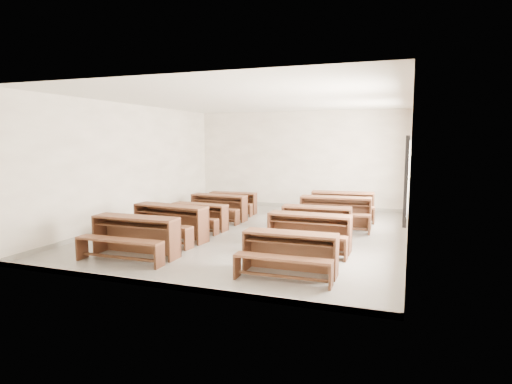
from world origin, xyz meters
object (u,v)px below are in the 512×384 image
(desk_set_1, at_px, (169,220))
(desk_set_2, at_px, (199,215))
(desk_set_5, at_px, (289,250))
(desk_set_8, at_px, (335,210))
(desk_set_3, at_px, (218,206))
(desk_set_4, at_px, (233,201))
(desk_set_9, at_px, (342,203))
(desk_set_0, at_px, (134,234))
(desk_set_7, at_px, (316,219))
(desk_set_6, at_px, (309,230))

(desk_set_1, height_order, desk_set_2, desk_set_1)
(desk_set_5, height_order, desk_set_8, desk_set_8)
(desk_set_3, height_order, desk_set_4, desk_set_3)
(desk_set_1, distance_m, desk_set_9, 5.11)
(desk_set_0, bearing_deg, desk_set_9, 58.41)
(desk_set_3, relative_size, desk_set_7, 1.00)
(desk_set_3, distance_m, desk_set_4, 1.18)
(desk_set_9, bearing_deg, desk_set_0, -127.52)
(desk_set_1, bearing_deg, desk_set_4, 96.74)
(desk_set_5, bearing_deg, desk_set_3, 127.39)
(desk_set_3, distance_m, desk_set_6, 3.98)
(desk_set_6, distance_m, desk_set_9, 3.77)
(desk_set_1, distance_m, desk_set_8, 4.21)
(desk_set_2, xyz_separation_m, desk_set_9, (3.20, 2.65, 0.08))
(desk_set_3, bearing_deg, desk_set_9, 24.43)
(desk_set_2, xyz_separation_m, desk_set_8, (3.21, 1.35, 0.09))
(desk_set_3, height_order, desk_set_8, desk_set_8)
(desk_set_1, height_order, desk_set_9, desk_set_1)
(desk_set_1, distance_m, desk_set_4, 3.76)
(desk_set_1, bearing_deg, desk_set_2, 91.96)
(desk_set_3, xyz_separation_m, desk_set_7, (3.04, -1.14, -0.00))
(desk_set_1, height_order, desk_set_5, desk_set_1)
(desk_set_7, relative_size, desk_set_8, 0.89)
(desk_set_2, bearing_deg, desk_set_0, -86.23)
(desk_set_2, distance_m, desk_set_7, 2.97)
(desk_set_2, height_order, desk_set_4, desk_set_2)
(desk_set_4, bearing_deg, desk_set_1, -93.21)
(desk_set_2, bearing_deg, desk_set_9, 43.69)
(desk_set_0, bearing_deg, desk_set_1, 92.75)
(desk_set_1, xyz_separation_m, desk_set_8, (3.30, 2.61, 0.00))
(desk_set_3, bearing_deg, desk_set_7, -18.38)
(desk_set_0, xyz_separation_m, desk_set_3, (-0.06, 4.00, -0.04))
(desk_set_3, relative_size, desk_set_6, 0.97)
(desk_set_7, bearing_deg, desk_set_0, -139.32)
(desk_set_0, distance_m, desk_set_6, 3.46)
(desk_set_2, height_order, desk_set_3, desk_set_3)
(desk_set_9, bearing_deg, desk_set_5, -97.34)
(desk_set_6, bearing_deg, desk_set_8, 86.82)
(desk_set_2, xyz_separation_m, desk_set_4, (-0.13, 2.50, -0.00))
(desk_set_4, height_order, desk_set_8, desk_set_8)
(desk_set_3, xyz_separation_m, desk_set_4, (-0.06, 1.18, -0.04))
(desk_set_0, distance_m, desk_set_2, 2.68)
(desk_set_0, bearing_deg, desk_set_5, -1.71)
(desk_set_0, relative_size, desk_set_2, 1.16)
(desk_set_5, xyz_separation_m, desk_set_9, (0.08, 5.40, 0.04))
(desk_set_0, distance_m, desk_set_1, 1.42)
(desk_set_8, bearing_deg, desk_set_0, -131.64)
(desk_set_5, bearing_deg, desk_set_7, 92.28)
(desk_set_4, distance_m, desk_set_5, 6.17)
(desk_set_3, bearing_deg, desk_set_2, -84.51)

